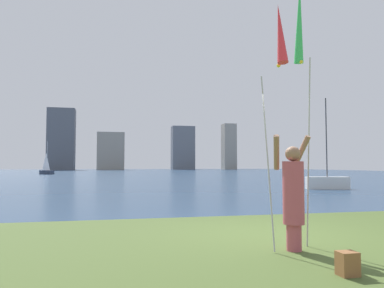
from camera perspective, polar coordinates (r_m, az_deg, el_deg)
The scene contains 11 objects.
ground at distance 57.84m, azimuth -9.80°, elevation -4.56°, with size 120.00×138.00×0.12m.
person at distance 6.15m, azimuth 15.10°, elevation -7.21°, with size 0.66×0.49×1.81m.
kite_flag_left at distance 5.97m, azimuth 13.14°, elevation 14.92°, with size 0.16×0.88×3.77m.
kite_flag_right at distance 7.03m, azimuth 16.04°, elevation 16.65°, with size 0.16×0.46×4.54m.
bag at distance 5.10m, azimuth 22.54°, elevation -16.43°, with size 0.23×0.20×0.29m.
sailboat_0 at distance 22.28m, azimuth 19.85°, elevation -5.47°, with size 2.37×1.36×5.11m.
sailboat_5 at distance 58.76m, azimuth -21.25°, elevation -2.89°, with size 2.20×2.04×4.85m.
skyline_tower_1 at distance 110.99m, azimuth -19.23°, elevation 0.68°, with size 7.31×5.29×17.13m.
skyline_tower_2 at distance 110.04m, azimuth -12.26°, elevation -1.08°, with size 7.58×6.12×10.64m.
skyline_tower_3 at distance 115.92m, azimuth -1.40°, elevation -0.60°, with size 6.93×4.08×13.32m.
skyline_tower_4 at distance 114.66m, azimuth 5.63°, elevation -0.42°, with size 3.82×3.85×13.87m.
Camera 1 is at (-3.11, -6.79, 1.33)m, focal length 35.13 mm.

